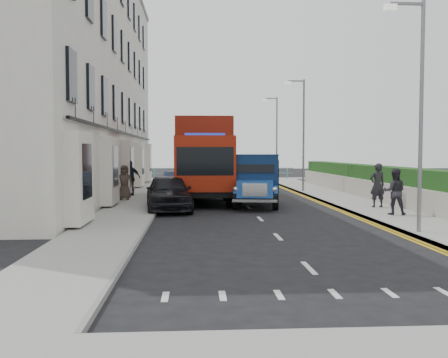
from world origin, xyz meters
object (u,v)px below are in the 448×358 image
(lamp_mid, at_px, (302,128))
(pedestrian_east_near, at_px, (377,185))
(lamp_near, at_px, (417,103))
(lamp_far, at_px, (275,134))
(bedford_lorry, at_px, (256,184))
(parked_car_front, at_px, (168,192))
(red_lorry, at_px, (204,157))

(lamp_mid, distance_m, pedestrian_east_near, 9.88)
(lamp_near, xyz_separation_m, lamp_far, (0.00, 26.00, 0.00))
(bedford_lorry, distance_m, pedestrian_east_near, 5.31)
(lamp_mid, bearing_deg, bedford_lorry, -115.19)
(parked_car_front, bearing_deg, bedford_lorry, 6.47)
(lamp_near, bearing_deg, lamp_far, 90.00)
(lamp_near, xyz_separation_m, red_lorry, (-6.15, 11.23, -1.73))
(red_lorry, distance_m, pedestrian_east_near, 8.85)
(bedford_lorry, height_order, parked_car_front, bedford_lorry)
(lamp_mid, bearing_deg, lamp_far, 90.00)
(bedford_lorry, xyz_separation_m, pedestrian_east_near, (5.18, -1.15, -0.02))
(lamp_mid, distance_m, lamp_far, 10.00)
(lamp_far, bearing_deg, pedestrian_east_near, -86.09)
(red_lorry, xyz_separation_m, pedestrian_east_near, (7.47, -4.58, -1.19))
(parked_car_front, xyz_separation_m, pedestrian_east_near, (9.10, -0.29, 0.29))
(red_lorry, bearing_deg, pedestrian_east_near, -31.05)
(lamp_far, bearing_deg, parked_car_front, -112.20)
(lamp_near, bearing_deg, parked_car_front, 138.25)
(red_lorry, bearing_deg, parked_car_front, -110.33)
(lamp_far, distance_m, bedford_lorry, 18.83)
(bedford_lorry, distance_m, red_lorry, 4.29)
(parked_car_front, bearing_deg, lamp_far, 61.88)
(lamp_near, height_order, parked_car_front, lamp_near)
(lamp_far, relative_size, red_lorry, 0.86)
(lamp_mid, xyz_separation_m, lamp_far, (0.00, 10.00, 0.00))
(parked_car_front, bearing_deg, pedestrian_east_near, -7.75)
(pedestrian_east_near, bearing_deg, lamp_near, 70.92)
(pedestrian_east_near, bearing_deg, lamp_far, -93.91)
(lamp_near, distance_m, parked_car_front, 10.91)
(lamp_mid, xyz_separation_m, bedford_lorry, (-3.86, -8.20, -2.90))
(red_lorry, distance_m, parked_car_front, 4.82)
(lamp_far, height_order, parked_car_front, lamp_far)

